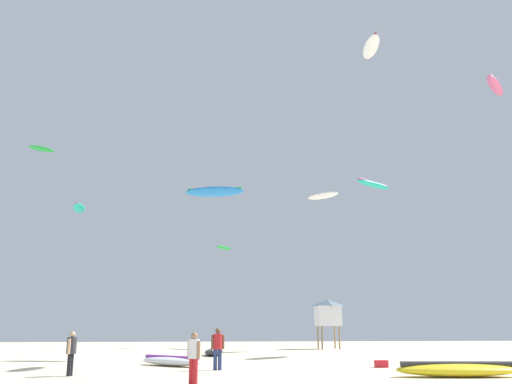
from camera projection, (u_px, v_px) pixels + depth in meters
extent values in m
cylinder|color=#B21E23|center=(195.00, 372.00, 17.64)|extent=(0.15, 0.15, 0.80)
cylinder|color=#B21E23|center=(191.00, 372.00, 17.75)|extent=(0.15, 0.15, 0.80)
cylinder|color=silver|center=(194.00, 349.00, 17.86)|extent=(0.37, 0.37, 0.60)
cylinder|color=#936B4C|center=(199.00, 350.00, 17.73)|extent=(0.11, 0.11, 0.55)
cylinder|color=#936B4C|center=(189.00, 349.00, 17.98)|extent=(0.11, 0.11, 0.55)
sphere|color=#936B4C|center=(194.00, 336.00, 17.96)|extent=(0.22, 0.22, 0.22)
cylinder|color=black|center=(69.00, 365.00, 20.77)|extent=(0.15, 0.15, 0.81)
cylinder|color=black|center=(71.00, 365.00, 20.95)|extent=(0.15, 0.15, 0.81)
cylinder|color=#2D2D33|center=(72.00, 346.00, 21.03)|extent=(0.37, 0.37, 0.60)
cylinder|color=tan|center=(69.00, 346.00, 20.81)|extent=(0.11, 0.11, 0.56)
cylinder|color=tan|center=(74.00, 346.00, 21.23)|extent=(0.11, 0.11, 0.56)
sphere|color=tan|center=(73.00, 334.00, 21.13)|extent=(0.22, 0.22, 0.22)
cylinder|color=navy|center=(220.00, 360.00, 23.77)|extent=(0.16, 0.16, 0.86)
cylinder|color=navy|center=(215.00, 360.00, 23.76)|extent=(0.16, 0.16, 0.86)
cylinder|color=#B21E23|center=(218.00, 341.00, 23.94)|extent=(0.40, 0.40, 0.65)
cylinder|color=brown|center=(223.00, 342.00, 23.95)|extent=(0.12, 0.12, 0.60)
cylinder|color=brown|center=(212.00, 342.00, 23.92)|extent=(0.12, 0.12, 0.60)
sphere|color=brown|center=(218.00, 331.00, 24.05)|extent=(0.23, 0.23, 0.23)
ellipsoid|color=white|center=(171.00, 361.00, 26.23)|extent=(3.52, 3.65, 0.41)
cylinder|color=purple|center=(171.00, 357.00, 26.27)|extent=(2.62, 2.77, 0.17)
ellipsoid|color=yellow|center=(458.00, 370.00, 20.42)|extent=(4.72, 1.79, 0.54)
cylinder|color=#2D2D33|center=(458.00, 364.00, 20.46)|extent=(4.24, 0.65, 0.20)
ellipsoid|color=#2D2D33|center=(214.00, 352.00, 36.12)|extent=(1.41, 4.28, 0.49)
cylinder|color=white|center=(214.00, 349.00, 36.17)|extent=(0.38, 3.90, 0.19)
cylinder|color=#8C704C|center=(335.00, 337.00, 48.50)|extent=(0.14, 0.14, 1.90)
cylinder|color=#8C704C|center=(339.00, 338.00, 47.05)|extent=(0.14, 0.14, 1.90)
cylinder|color=#8C704C|center=(318.00, 337.00, 48.33)|extent=(0.14, 0.14, 1.90)
cylinder|color=#8C704C|center=(322.00, 338.00, 46.89)|extent=(0.14, 0.14, 1.90)
cube|color=white|center=(328.00, 316.00, 48.12)|extent=(2.00, 2.00, 1.70)
pyramid|color=slate|center=(328.00, 303.00, 48.39)|extent=(2.30, 2.30, 0.55)
cube|color=green|center=(449.00, 365.00, 24.45)|extent=(0.56, 0.36, 0.32)
cube|color=red|center=(381.00, 364.00, 25.27)|extent=(0.56, 0.36, 0.32)
ellipsoid|color=#19B29E|center=(79.00, 208.00, 53.83)|extent=(1.11, 3.56, 0.78)
cylinder|color=#E5598C|center=(79.00, 207.00, 53.87)|extent=(0.22, 3.26, 0.16)
ellipsoid|color=green|center=(41.00, 149.00, 54.08)|extent=(2.50, 2.07, 0.49)
ellipsoid|color=green|center=(224.00, 248.00, 53.37)|extent=(2.04, 2.61, 0.33)
ellipsoid|color=#19B29E|center=(373.00, 185.00, 48.87)|extent=(4.22, 3.51, 0.62)
cylinder|color=#E5598C|center=(373.00, 183.00, 48.91)|extent=(3.32, 2.44, 0.19)
ellipsoid|color=white|center=(323.00, 196.00, 55.28)|extent=(3.17, 3.49, 0.67)
ellipsoid|color=white|center=(371.00, 47.00, 35.68)|extent=(1.31, 3.29, 0.55)
cylinder|color=red|center=(371.00, 45.00, 35.72)|extent=(0.48, 2.94, 0.14)
ellipsoid|color=#E5598C|center=(495.00, 86.00, 45.61)|extent=(3.68, 4.27, 1.10)
cylinder|color=white|center=(495.00, 84.00, 45.65)|extent=(2.62, 3.34, 0.19)
ellipsoid|color=blue|center=(215.00, 192.00, 36.15)|extent=(4.04, 2.10, 0.73)
cylinder|color=green|center=(215.00, 189.00, 36.19)|extent=(3.49, 1.07, 0.17)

